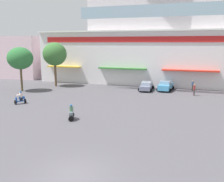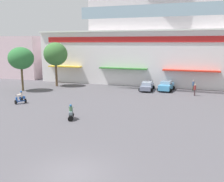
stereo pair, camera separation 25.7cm
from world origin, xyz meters
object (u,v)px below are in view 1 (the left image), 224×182
plaza_tree_0 (20,58)px  scooter_rider_1 (20,98)px  pedestrian_1 (194,89)px  parked_car_1 (166,86)px  plaza_tree_2 (55,54)px  parked_car_0 (146,86)px  scooter_rider_3 (71,113)px  pedestrian_0 (193,85)px

plaza_tree_0 → scooter_rider_1: 9.82m
scooter_rider_1 → pedestrian_1: 23.11m
parked_car_1 → scooter_rider_1: (-15.75, -14.20, -0.14)m
plaza_tree_0 → scooter_rider_1: (5.19, -7.13, -4.32)m
plaza_tree_0 → plaza_tree_2: 6.08m
plaza_tree_2 → parked_car_1: plaza_tree_2 is taller
parked_car_0 → scooter_rider_3: scooter_rider_3 is taller
plaza_tree_0 → parked_car_1: (20.94, 7.08, -4.18)m
plaza_tree_0 → parked_car_0: plaza_tree_0 is taller
parked_car_1 → scooter_rider_1: 21.21m
plaza_tree_2 → pedestrian_0: size_ratio=4.49×
parked_car_0 → pedestrian_0: pedestrian_0 is taller
plaza_tree_0 → plaza_tree_2: plaza_tree_2 is taller
plaza_tree_2 → scooter_rider_1: plaza_tree_2 is taller
parked_car_0 → pedestrian_0: (6.81, 1.97, 0.25)m
parked_car_1 → pedestrian_0: bearing=17.9°
parked_car_0 → scooter_rider_1: (-12.87, -13.50, -0.05)m
pedestrian_1 → plaza_tree_2: bearing=177.6°
plaza_tree_0 → scooter_rider_3: 18.42m
plaza_tree_2 → parked_car_0: (15.36, 0.94, -4.70)m
scooter_rider_3 → scooter_rider_1: bearing=156.1°
plaza_tree_2 → scooter_rider_3: size_ratio=4.70×
plaza_tree_0 → parked_car_1: bearing=18.7°
plaza_tree_0 → scooter_rider_3: bearing=-38.2°
plaza_tree_0 → plaza_tree_2: (2.70, 5.44, 0.43)m
parked_car_1 → scooter_rider_3: (-6.86, -18.14, -0.15)m
pedestrian_0 → pedestrian_1: size_ratio=0.99×
pedestrian_0 → plaza_tree_2: bearing=-172.5°
parked_car_1 → scooter_rider_1: scooter_rider_1 is taller
scooter_rider_1 → pedestrian_1: (19.97, 11.63, 0.30)m
plaza_tree_0 → parked_car_0: bearing=19.4°
pedestrian_1 → parked_car_1: bearing=148.6°
parked_car_1 → scooter_rider_1: bearing=-138.0°
scooter_rider_3 → pedestrian_1: pedestrian_1 is taller
parked_car_1 → plaza_tree_0: bearing=-161.3°
plaza_tree_0 → pedestrian_1: size_ratio=4.03×
plaza_tree_0 → pedestrian_1: bearing=10.2°
scooter_rider_1 → pedestrian_1: size_ratio=0.95×
plaza_tree_0 → plaza_tree_2: size_ratio=0.90×
parked_car_0 → parked_car_1: 2.96m
plaza_tree_0 → scooter_rider_1: plaza_tree_0 is taller
scooter_rider_1 → pedestrian_0: (19.68, 15.47, 0.30)m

